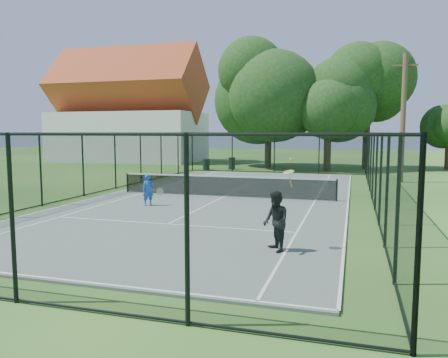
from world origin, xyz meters
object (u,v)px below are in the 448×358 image
(trash_bin_right, at_px, (232,163))
(player_blue, at_px, (148,190))
(tennis_net, at_px, (225,185))
(player_black, at_px, (276,221))
(utility_pole, at_px, (403,118))
(trash_bin_left, at_px, (206,164))

(trash_bin_right, height_order, player_blue, player_blue)
(tennis_net, distance_m, player_black, 9.41)
(player_black, bearing_deg, utility_pole, 75.51)
(trash_bin_left, distance_m, player_black, 24.51)
(utility_pole, bearing_deg, tennis_net, -133.02)
(tennis_net, relative_size, utility_pole, 1.33)
(tennis_net, height_order, player_blue, player_blue)
(tennis_net, xyz_separation_m, player_blue, (-2.24, -3.28, 0.11))
(player_blue, bearing_deg, trash_bin_right, 95.00)
(player_blue, bearing_deg, utility_pole, 49.10)
(trash_bin_right, relative_size, player_black, 0.42)
(trash_bin_right, bearing_deg, utility_pole, -25.99)
(trash_bin_left, relative_size, player_black, 0.38)
(tennis_net, relative_size, player_blue, 7.97)
(trash_bin_right, distance_m, player_black, 24.77)
(trash_bin_right, bearing_deg, player_blue, -85.00)
(tennis_net, bearing_deg, player_blue, -124.31)
(utility_pole, xyz_separation_m, player_black, (-4.54, -17.58, -3.05))
(trash_bin_right, xyz_separation_m, player_black, (7.69, -23.54, 0.32))
(utility_pole, bearing_deg, trash_bin_right, 154.01)
(tennis_net, xyz_separation_m, trash_bin_left, (-5.69, 13.99, -0.14))
(tennis_net, bearing_deg, player_black, -65.80)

